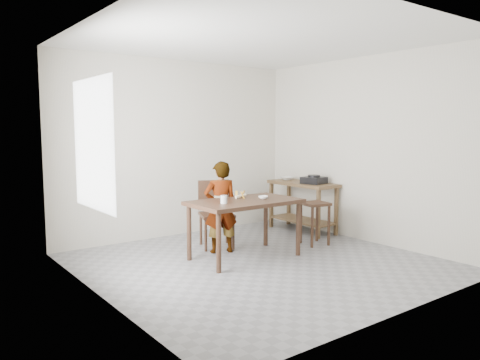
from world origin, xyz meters
TOP-DOWN VIEW (x-y plane):
  - floor at (0.00, 0.00)m, footprint 4.00×4.00m
  - ceiling at (0.00, 0.00)m, footprint 4.00×4.00m
  - wall_back at (0.00, 2.02)m, footprint 4.00×0.04m
  - wall_front at (0.00, -2.02)m, footprint 4.00×0.04m
  - wall_left at (-2.02, 0.00)m, footprint 0.04×4.00m
  - wall_right at (2.02, 0.00)m, footprint 0.04×4.00m
  - window_pane at (-1.97, 0.20)m, footprint 0.02×1.10m
  - dining_table at (0.00, 0.30)m, footprint 1.40×0.80m
  - prep_counter at (1.72, 1.00)m, footprint 0.50×1.20m
  - child at (-0.09, 0.71)m, footprint 0.52×0.43m
  - dining_chair at (0.02, 0.97)m, footprint 0.58×0.58m
  - stool at (1.23, 0.26)m, footprint 0.41×0.41m
  - glass_tumbler at (-0.37, 0.24)m, footprint 0.09×0.09m
  - small_bowl at (0.26, 0.25)m, footprint 0.14×0.14m
  - banana at (0.07, 0.48)m, footprint 0.20×0.15m
  - serving_bowl at (1.74, 1.39)m, footprint 0.25×0.25m
  - gas_burner at (1.71, 0.75)m, footprint 0.37×0.37m

SIDE VIEW (x-z plane):
  - floor at x=0.00m, z-range -0.04..0.00m
  - stool at x=1.23m, z-range 0.00..0.61m
  - dining_table at x=0.00m, z-range 0.00..0.75m
  - prep_counter at x=1.72m, z-range 0.00..0.80m
  - dining_chair at x=0.02m, z-range 0.00..0.93m
  - child at x=-0.09m, z-range 0.00..1.23m
  - small_bowl at x=0.26m, z-range 0.75..0.79m
  - banana at x=0.07m, z-range 0.75..0.82m
  - glass_tumbler at x=-0.37m, z-range 0.75..0.85m
  - serving_bowl at x=1.74m, z-range 0.80..0.85m
  - gas_burner at x=1.71m, z-range 0.80..0.91m
  - wall_back at x=0.00m, z-range 0.00..2.70m
  - wall_front at x=0.00m, z-range 0.00..2.70m
  - wall_left at x=-2.02m, z-range 0.00..2.70m
  - wall_right at x=2.02m, z-range 0.00..2.70m
  - window_pane at x=-1.97m, z-range 0.85..2.15m
  - ceiling at x=0.00m, z-range 2.70..2.74m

